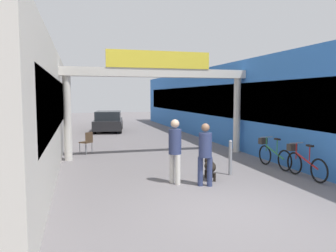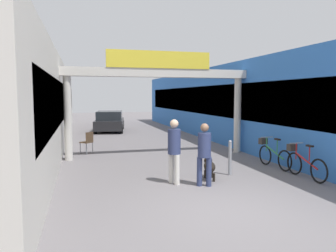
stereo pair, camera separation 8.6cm
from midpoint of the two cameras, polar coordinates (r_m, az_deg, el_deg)
ground_plane at (r=7.14m, az=10.61°, el=-13.94°), size 80.00×80.00×0.00m
storefront_left at (r=17.21m, az=-22.20°, el=3.46°), size 3.00×26.00×3.81m
storefront_right at (r=18.87m, az=10.25°, el=3.90°), size 3.00×26.00×3.81m
arcade_sign_gateway at (r=12.59m, az=-1.47°, el=7.50°), size 7.40×0.47×4.01m
pedestrian_with_dog at (r=8.50m, az=6.64°, el=-4.28°), size 0.45×0.45×1.64m
pedestrian_companion at (r=8.67m, az=1.37°, el=-3.68°), size 0.44×0.44×1.72m
dog_on_leash at (r=9.34m, az=7.46°, el=-6.91°), size 0.49×0.84×0.59m
bicycle_red_nearest at (r=10.17m, az=22.75°, el=-5.92°), size 0.46×1.69×0.98m
bicycle_green_second at (r=11.29m, az=17.94°, el=-4.68°), size 0.46×1.69×0.98m
bollard_post_metal at (r=9.87m, az=10.99°, el=-5.38°), size 0.10×0.10×1.04m
cafe_chair_wood_nearer at (r=13.56m, az=-13.63°, el=-2.48°), size 0.57×0.57×0.89m
parked_car_black at (r=21.94m, az=-10.01°, el=0.79°), size 2.33×4.22×1.33m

